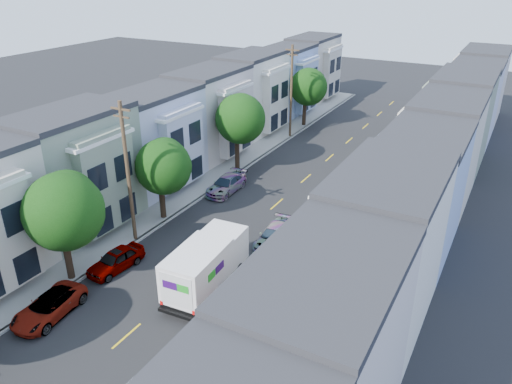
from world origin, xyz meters
The scene contains 24 objects.
ground centered at (0.00, 0.00, 0.00)m, with size 160.00×160.00×0.00m, color black.
road_slab centered at (0.00, 15.00, 0.01)m, with size 12.00×70.00×0.02m, color black.
curb_left centered at (-6.05, 15.00, 0.07)m, with size 0.30×70.00×0.15m, color gray.
curb_right centered at (6.05, 15.00, 0.07)m, with size 0.30×70.00×0.15m, color gray.
sidewalk_left centered at (-7.35, 15.00, 0.07)m, with size 2.60×70.00×0.15m, color gray.
sidewalk_right centered at (7.35, 15.00, 0.07)m, with size 2.60×70.00×0.15m, color gray.
centerline centered at (0.00, 15.00, 0.00)m, with size 0.12×70.00×0.01m, color gold.
townhouse_row_left centered at (-11.15, 15.00, 0.00)m, with size 5.00×70.00×8.50m, color #95ACD4.
townhouse_row_right centered at (11.15, 15.00, 0.00)m, with size 5.00×70.00×8.50m, color #95ACD4.
tree_b centered at (-6.30, -3.63, 4.86)m, with size 4.70×4.70×7.22m.
tree_c centered at (-6.30, 5.59, 4.37)m, with size 4.17×4.17×6.48m.
tree_d centered at (-6.30, 16.84, 5.05)m, with size 4.60×4.60×7.37m.
tree_e centered at (-6.30, 32.58, 4.75)m, with size 4.37×4.37×6.96m.
tree_far_r centered at (6.90, 28.66, 3.63)m, with size 3.10×3.10×5.22m.
utility_pole_near centered at (-6.30, 2.00, 5.15)m, with size 1.60×0.26×10.00m.
utility_pole_far centered at (-6.30, 28.00, 5.15)m, with size 1.60×0.26×10.00m.
fedex_truck centered at (1.40, -0.39, 1.76)m, with size 2.52×6.55×3.14m.
lead_sedan centered at (2.63, 6.26, 0.65)m, with size 1.83×4.35×1.30m, color black.
parked_left_b centered at (-4.90, -6.77, 0.62)m, with size 2.07×4.50×1.25m, color black.
parked_left_c centered at (-4.90, -1.43, 0.68)m, with size 1.61×4.21×1.36m, color #AAAAAA.
parked_left_d centered at (-4.90, 12.11, 0.68)m, with size 1.91×4.53×1.36m, color #650D07.
parked_right_b centered at (4.90, -2.29, 0.77)m, with size 2.55×5.53×1.54m, color white.
parked_right_c centered at (4.90, 18.64, 0.66)m, with size 2.17×4.72×1.31m, color black.
parked_right_d centered at (4.90, 27.12, 0.61)m, with size 1.29×3.65×1.22m, color #061D37.
Camera 1 is at (16.00, -20.97, 18.20)m, focal length 35.00 mm.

